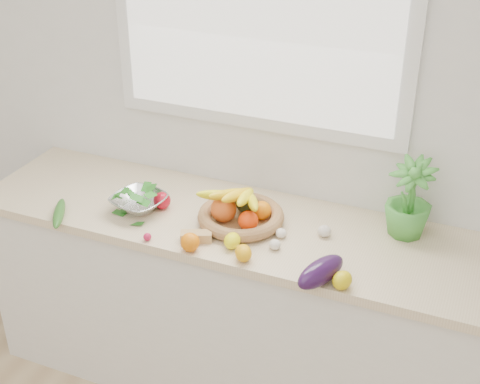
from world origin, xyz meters
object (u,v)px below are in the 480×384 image
at_px(cucumber, 59,213).
at_px(fruit_basket, 240,212).
at_px(eggplant, 321,272).
at_px(potted_herb, 409,198).
at_px(colander_with_spinach, 139,199).
at_px(apple, 162,201).

height_order(cucumber, fruit_basket, fruit_basket).
bearing_deg(eggplant, potted_herb, 63.76).
relative_size(cucumber, fruit_basket, 0.57).
xyz_separation_m(fruit_basket, colander_with_spinach, (-0.43, -0.08, 0.01)).
xyz_separation_m(apple, colander_with_spinach, (-0.08, -0.06, 0.02)).
bearing_deg(eggplant, fruit_basket, 147.79).
height_order(fruit_basket, colander_with_spinach, fruit_basket).
distance_m(eggplant, fruit_basket, 0.50).
xyz_separation_m(eggplant, cucumber, (-1.14, 0.01, -0.02)).
relative_size(cucumber, colander_with_spinach, 0.90).
distance_m(cucumber, fruit_basket, 0.76).
xyz_separation_m(cucumber, colander_with_spinach, (0.28, 0.18, 0.04)).
bearing_deg(fruit_basket, eggplant, -32.21).
bearing_deg(apple, colander_with_spinach, -142.59).
xyz_separation_m(cucumber, fruit_basket, (0.72, 0.26, 0.03)).
height_order(cucumber, colander_with_spinach, colander_with_spinach).
xyz_separation_m(potted_herb, fruit_basket, (-0.65, -0.18, -0.11)).
bearing_deg(colander_with_spinach, fruit_basket, 10.58).
distance_m(fruit_basket, colander_with_spinach, 0.44).
height_order(apple, eggplant, eggplant).
distance_m(cucumber, colander_with_spinach, 0.34).
bearing_deg(fruit_basket, potted_herb, 15.50).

